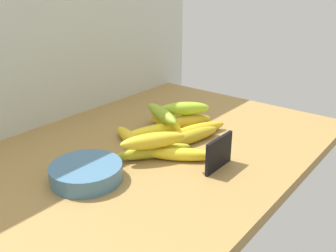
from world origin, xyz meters
TOP-DOWN VIEW (x-y plane):
  - counter_top at (0.00, 0.00)cm, footprint 110.00×76.00cm
  - back_wall at (0.00, 39.00)cm, footprint 130.00×2.00cm
  - chalkboard_sign at (1.06, -20.40)cm, footprint 11.00×1.80cm
  - fruit_bowl at (-23.11, 0.75)cm, footprint 16.94×16.94cm
  - banana_0 at (15.45, -4.79)cm, footprint 18.42×10.33cm
  - banana_1 at (12.25, 4.68)cm, footprint 9.16×18.38cm
  - banana_2 at (-1.17, -10.80)cm, footprint 12.83×16.97cm
  - banana_3 at (5.44, 4.58)cm, footprint 19.34×10.84cm
  - banana_4 at (-4.47, -3.90)cm, footprint 19.35×14.36cm
  - banana_5 at (-2.31, 6.39)cm, footprint 10.40×18.04cm
  - banana_6 at (17.31, 0.89)cm, footprint 16.32×12.09cm
  - banana_7 at (8.79, -6.28)cm, footprint 21.09×8.99cm
  - banana_8 at (17.28, 1.75)cm, footprint 13.67×13.79cm
  - banana_9 at (11.35, 6.17)cm, footprint 11.02×18.15cm
  - banana_10 at (-5.45, -4.79)cm, footprint 16.80×12.74cm

SIDE VIEW (x-z plane):
  - counter_top at x=0.00cm, z-range 0.00..3.00cm
  - banana_4 at x=-4.47cm, z-range 3.00..6.41cm
  - banana_2 at x=-1.17cm, z-range 3.00..6.43cm
  - banana_1 at x=12.25cm, z-range 3.00..6.45cm
  - banana_0 at x=15.45cm, z-range 3.00..6.48cm
  - banana_5 at x=-2.31cm, z-range 3.00..6.55cm
  - banana_3 at x=5.44cm, z-range 3.00..6.81cm
  - banana_7 at x=8.79cm, z-range 3.00..6.86cm
  - fruit_bowl at x=-23.11cm, z-range 3.00..7.01cm
  - banana_6 at x=17.31cm, z-range 3.00..7.38cm
  - chalkboard_sign at x=1.06cm, z-range 2.66..11.06cm
  - banana_9 at x=11.35cm, z-range 6.45..10.34cm
  - banana_10 at x=-5.45cm, z-range 6.41..10.51cm
  - banana_8 at x=17.28cm, z-range 7.38..11.45cm
  - back_wall at x=0.00cm, z-range 0.00..70.00cm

